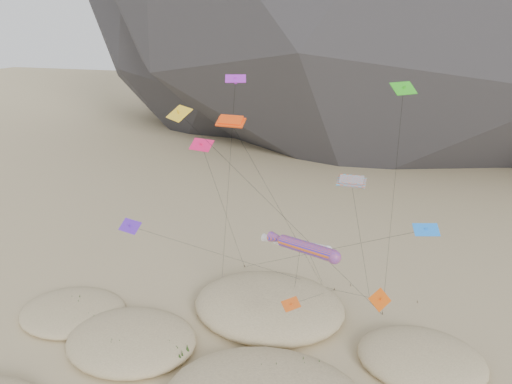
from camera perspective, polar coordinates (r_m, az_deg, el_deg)
kite_stakes at (r=61.63m, az=6.13°, el=-10.73°), size 22.79×5.89×0.30m
rainbow_tube_kite at (r=43.89m, az=5.56°, el=-6.30°), size 7.45×17.80×12.87m
white_tube_kite at (r=46.11m, az=4.78°, el=-6.00°), size 7.17×10.52×11.94m
orange_parafoil at (r=44.25m, az=-2.76°, el=7.80°), size 8.65×12.37×22.80m
multi_parafoil at (r=44.82m, az=10.88°, el=1.07°), size 3.28×9.67×17.74m
delta_kites at (r=43.09m, az=0.83°, el=0.56°), size 29.87×21.37×26.26m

